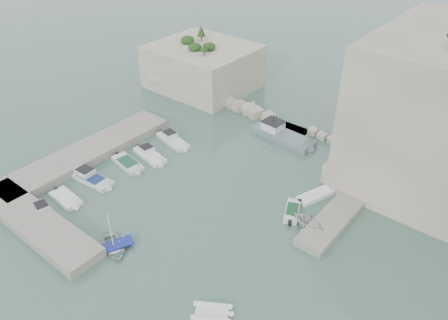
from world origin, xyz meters
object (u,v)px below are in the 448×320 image
Objects in this scene: motorboat_f at (46,217)px; inflatable_dinghy at (212,314)px; motorboat_c at (128,165)px; tender_east_a at (307,227)px; motorboat_a at (173,143)px; motorboat_b at (150,157)px; rowboat at (114,249)px; motorboat_d at (92,180)px; tender_east_c at (315,198)px; motorboat_e at (66,201)px; tender_east_d at (341,183)px; work_boat at (283,139)px; tender_east_b at (292,213)px.

motorboat_f is 1.56× the size of inflatable_dinghy.
tender_east_a is (23.25, 4.23, 0.00)m from motorboat_c.
motorboat_a is 1.10× the size of motorboat_b.
motorboat_b reaches higher than inflatable_dinghy.
rowboat is at bearing 142.82° from tender_east_a.
tender_east_c is (22.30, 14.00, 0.00)m from motorboat_d.
motorboat_c and motorboat_e have the same top height.
rowboat is 12.27m from inflatable_dinghy.
tender_east_c is at bearing 32.38° from motorboat_c.
motorboat_d is 12.36m from rowboat.
motorboat_c is at bearing 123.57° from inflatable_dinghy.
tender_east_d is at bearing 57.57° from inflatable_dinghy.
tender_east_a is at bearing -45.43° from work_boat.
motorboat_b is at bearing 91.11° from motorboat_e.
motorboat_d is 1.39× the size of tender_east_c.
motorboat_e is at bearing -109.51° from work_boat.
tender_east_b is at bearing 63.66° from inflatable_dinghy.
motorboat_a is at bearing 79.42° from motorboat_d.
motorboat_a and motorboat_f have the same top height.
tender_east_c reaches higher than inflatable_dinghy.
tender_east_d is (23.35, 18.35, 0.00)m from motorboat_d.
motorboat_a is 7.51m from motorboat_c.
motorboat_f reaches higher than inflatable_dinghy.
tender_east_d reaches higher than tender_east_c.
motorboat_b is 8.06m from motorboat_d.
motorboat_e is 27.98m from tender_east_c.
motorboat_d is 1.46× the size of motorboat_e.
motorboat_c is 0.95× the size of motorboat_f.
motorboat_d reaches higher than motorboat_e.
motorboat_d is (-1.41, -12.36, 0.00)m from motorboat_a.
motorboat_e is (0.96, -4.11, 0.00)m from motorboat_d.
motorboat_d is at bearing -85.10° from motorboat_a.
tender_east_d is at bearing 63.11° from motorboat_f.
motorboat_c is 1.27× the size of rowboat.
inflatable_dinghy is 23.51m from tender_east_d.
motorboat_a is 22.74m from tender_east_d.
inflatable_dinghy is at bearing -64.88° from work_boat.
tender_east_b is (20.75, 14.15, 0.00)m from motorboat_e.
motorboat_d is at bearing 156.83° from tender_east_d.
motorboat_a reaches higher than motorboat_e.
rowboat is at bearing -178.59° from tender_east_d.
tender_east_b is (-2.40, 0.94, 0.00)m from tender_east_a.
tender_east_a is 0.76× the size of tender_east_c.
motorboat_f is 1.34× the size of tender_east_b.
rowboat is at bearing 121.21° from tender_east_b.
motorboat_c is 23.63m from tender_east_a.
motorboat_e is at bearing 144.95° from inflatable_dinghy.
tender_east_a is at bearing 3.25° from motorboat_a.
rowboat is (11.05, -5.53, 0.00)m from motorboat_d.
motorboat_b is 1.07× the size of motorboat_c.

